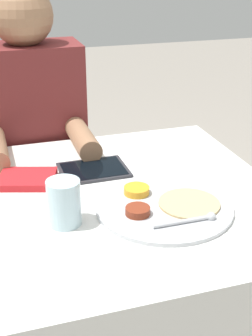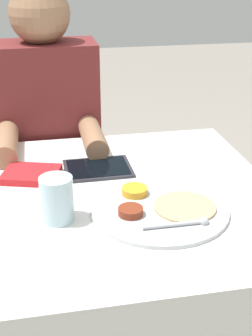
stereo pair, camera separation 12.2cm
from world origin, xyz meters
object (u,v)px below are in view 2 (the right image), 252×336
(red_notebook, at_px, (31,175))
(drinking_glass, at_px, (57,199))
(tablet_device, at_px, (98,168))
(thali_tray, at_px, (160,208))
(person_diner, at_px, (51,170))

(red_notebook, distance_m, drinking_glass, 0.25)
(red_notebook, relative_size, drinking_glass, 1.64)
(red_notebook, xyz_separation_m, tablet_device, (0.19, 0.01, -0.00))
(red_notebook, height_order, drinking_glass, drinking_glass)
(thali_tray, xyz_separation_m, person_diner, (-0.24, 0.64, -0.17))
(tablet_device, distance_m, person_diner, 0.44)
(person_diner, bearing_deg, red_notebook, -99.05)
(tablet_device, relative_size, drinking_glass, 1.76)
(tablet_device, relative_size, person_diner, 0.15)
(tablet_device, height_order, drinking_glass, drinking_glass)
(tablet_device, bearing_deg, thali_tray, -65.93)
(person_diner, distance_m, drinking_glass, 0.67)
(red_notebook, bearing_deg, person_diner, 80.95)
(thali_tray, height_order, drinking_glass, drinking_glass)
(tablet_device, bearing_deg, drinking_glass, -117.05)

